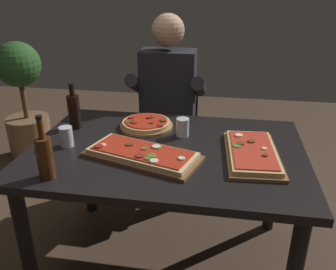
{
  "coord_description": "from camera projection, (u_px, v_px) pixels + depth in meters",
  "views": [
    {
      "loc": [
        0.28,
        -1.61,
        1.54
      ],
      "look_at": [
        0.0,
        0.05,
        0.79
      ],
      "focal_mm": 37.82,
      "sensor_mm": 36.0,
      "label": 1
    }
  ],
  "objects": [
    {
      "name": "potted_plant_corner",
      "position": [
        24.0,
        102.0,
        3.13
      ],
      "size": [
        0.38,
        0.38,
        1.06
      ],
      "color": "#846042",
      "rests_on": "ground_plane"
    },
    {
      "name": "seated_diner",
      "position": [
        167.0,
        101.0,
        2.5
      ],
      "size": [
        0.53,
        0.41,
        1.33
      ],
      "color": "#23232D",
      "rests_on": "ground_plane"
    },
    {
      "name": "pizza_rectangular_front",
      "position": [
        142.0,
        154.0,
        1.71
      ],
      "size": [
        0.61,
        0.4,
        0.05
      ],
      "color": "brown",
      "rests_on": "dining_table"
    },
    {
      "name": "ground_plane",
      "position": [
        167.0,
        259.0,
        2.12
      ],
      "size": [
        6.4,
        6.4,
        0.0
      ],
      "primitive_type": "plane",
      "color": "#4C3828"
    },
    {
      "name": "tumbler_far_side",
      "position": [
        66.0,
        138.0,
        1.82
      ],
      "size": [
        0.07,
        0.07,
        0.11
      ],
      "color": "silver",
      "rests_on": "dining_table"
    },
    {
      "name": "pizza_round_far",
      "position": [
        146.0,
        124.0,
        2.06
      ],
      "size": [
        0.31,
        0.31,
        0.05
      ],
      "color": "olive",
      "rests_on": "dining_table"
    },
    {
      "name": "oil_bottle_amber",
      "position": [
        74.0,
        111.0,
        2.01
      ],
      "size": [
        0.07,
        0.07,
        0.27
      ],
      "color": "black",
      "rests_on": "dining_table"
    },
    {
      "name": "tumbler_near_camera",
      "position": [
        183.0,
        127.0,
        1.93
      ],
      "size": [
        0.07,
        0.07,
        0.1
      ],
      "color": "silver",
      "rests_on": "dining_table"
    },
    {
      "name": "pizza_rectangular_left",
      "position": [
        252.0,
        153.0,
        1.72
      ],
      "size": [
        0.29,
        0.51,
        0.05
      ],
      "color": "brown",
      "rests_on": "dining_table"
    },
    {
      "name": "diner_chair",
      "position": [
        170.0,
        128.0,
        2.71
      ],
      "size": [
        0.44,
        0.44,
        0.87
      ],
      "color": "black",
      "rests_on": "ground_plane"
    },
    {
      "name": "dining_table",
      "position": [
        166.0,
        164.0,
        1.85
      ],
      "size": [
        1.4,
        0.96,
        0.74
      ],
      "color": "black",
      "rests_on": "ground_plane"
    },
    {
      "name": "wine_bottle_dark",
      "position": [
        45.0,
        156.0,
        1.51
      ],
      "size": [
        0.07,
        0.07,
        0.29
      ],
      "color": "#47230F",
      "rests_on": "dining_table"
    }
  ]
}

